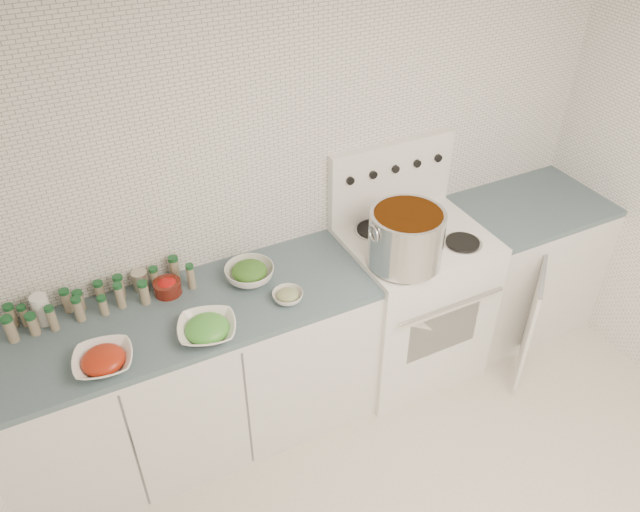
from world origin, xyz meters
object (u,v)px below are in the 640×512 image
Objects in this scene: stove at (409,297)px; stock_pot at (406,236)px; bowl_tomato at (103,360)px; bowl_snowpea at (207,329)px.

stove is 3.43× the size of stock_pot.
stock_pot is at bearing 0.14° from bowl_tomato.
stock_pot reaches higher than bowl_snowpea.
stock_pot is at bearing -137.80° from stove.
stove is at bearing 8.85° from bowl_snowpea.
bowl_tomato is 0.45m from bowl_snowpea.
bowl_snowpea is at bearing -178.99° from stock_pot.
stove reaches higher than bowl_tomato.
stock_pot is 1.06m from bowl_snowpea.
stock_pot reaches higher than bowl_tomato.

